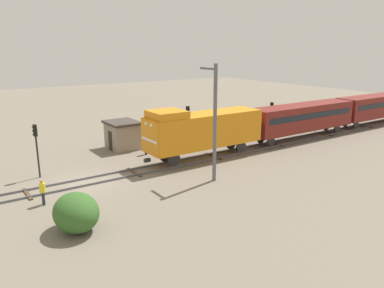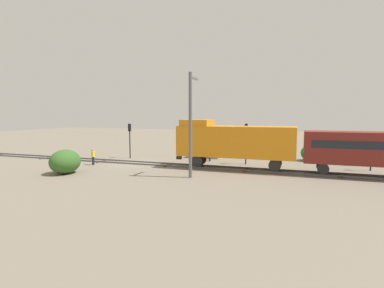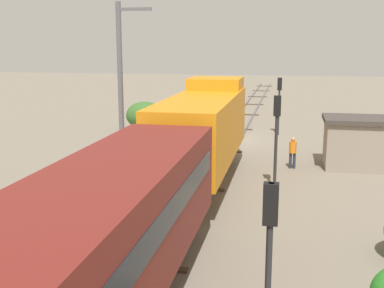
{
  "view_description": "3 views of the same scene",
  "coord_description": "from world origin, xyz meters",
  "views": [
    {
      "loc": [
        26.13,
        -8.28,
        9.8
      ],
      "look_at": [
        0.33,
        9.44,
        1.68
      ],
      "focal_mm": 35.0,
      "sensor_mm": 36.0,
      "label": 1
    },
    {
      "loc": [
        28.19,
        16.64,
        5.22
      ],
      "look_at": [
        -0.45,
        6.48,
        2.27
      ],
      "focal_mm": 28.0,
      "sensor_mm": 36.0,
      "label": 2
    },
    {
      "loc": [
        -3.88,
        32.85,
        6.51
      ],
      "look_at": [
        0.87,
        9.34,
        1.54
      ],
      "focal_mm": 45.0,
      "sensor_mm": 36.0,
      "label": 3
    }
  ],
  "objects": [
    {
      "name": "catenary_mast",
      "position": [
        4.94,
        8.27,
        4.6
      ],
      "size": [
        1.94,
        0.28,
        8.7
      ],
      "color": "#595960",
      "rests_on": "ground"
    },
    {
      "name": "locomotive",
      "position": [
        0.0,
        10.84,
        2.77
      ],
      "size": [
        2.9,
        11.6,
        4.6
      ],
      "color": "orange",
      "rests_on": "railway_track"
    },
    {
      "name": "passenger_car_leading",
      "position": [
        0.0,
        24.18,
        2.52
      ],
      "size": [
        2.84,
        14.0,
        3.66
      ],
      "color": "maroon",
      "rests_on": "railway_track"
    },
    {
      "name": "bush_far",
      "position": [
        -8.15,
        18.01,
        0.9
      ],
      "size": [
        2.47,
        2.02,
        1.79
      ],
      "primitive_type": "ellipsoid",
      "color": "#267B26",
      "rests_on": "ground"
    },
    {
      "name": "relay_hut",
      "position": [
        -7.5,
        6.47,
        1.39
      ],
      "size": [
        3.5,
        2.9,
        2.74
      ],
      "color": "gray",
      "rests_on": "ground"
    },
    {
      "name": "traffic_signal_mid",
      "position": [
        -3.4,
        11.5,
        2.99
      ],
      "size": [
        0.32,
        0.34,
        4.32
      ],
      "color": "#262628",
      "rests_on": "ground"
    },
    {
      "name": "traffic_signal_near",
      "position": [
        -3.2,
        -2.48,
        2.9
      ],
      "size": [
        0.32,
        0.34,
        4.17
      ],
      "color": "#262628",
      "rests_on": "ground"
    },
    {
      "name": "bush_mid",
      "position": [
        -7.01,
        21.89,
        0.79
      ],
      "size": [
        2.17,
        1.78,
        1.58
      ],
      "primitive_type": "ellipsoid",
      "color": "#2A8526",
      "rests_on": "ground"
    },
    {
      "name": "ground_plane",
      "position": [
        0.0,
        0.0,
        0.0
      ],
      "size": [
        145.13,
        145.13,
        0.0
      ],
      "primitive_type": "plane",
      "color": "#756B5B"
    },
    {
      "name": "bush_near",
      "position": [
        7.1,
        -2.87,
        1.08
      ],
      "size": [
        2.96,
        2.42,
        2.15
      ],
      "primitive_type": "ellipsoid",
      "color": "#345F26",
      "rests_on": "ground"
    },
    {
      "name": "railway_track",
      "position": [
        0.0,
        0.0,
        0.07
      ],
      "size": [
        2.4,
        96.76,
        0.16
      ],
      "color": "#595960",
      "rests_on": "ground"
    },
    {
      "name": "passenger_car_trailing",
      "position": [
        0.0,
        38.78,
        2.52
      ],
      "size": [
        2.84,
        14.0,
        3.66
      ],
      "color": "maroon",
      "rests_on": "railway_track"
    },
    {
      "name": "worker_by_signal",
      "position": [
        -4.2,
        7.3,
        1.0
      ],
      "size": [
        0.38,
        0.38,
        1.7
      ],
      "rotation": [
        0.0,
        0.0,
        4.84
      ],
      "color": "#262B38",
      "rests_on": "ground"
    },
    {
      "name": "worker_near_track",
      "position": [
        2.4,
        -3.52,
        1.0
      ],
      "size": [
        0.38,
        0.38,
        1.7
      ],
      "rotation": [
        0.0,
        0.0,
        3.81
      ],
      "color": "#262B38",
      "rests_on": "ground"
    },
    {
      "name": "traffic_signal_far",
      "position": [
        -3.6,
        23.18,
        2.6
      ],
      "size": [
        0.32,
        0.34,
        3.71
      ],
      "color": "#262628",
      "rests_on": "ground"
    }
  ]
}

